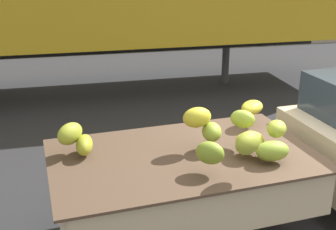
% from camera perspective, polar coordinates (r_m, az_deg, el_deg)
% --- Properties ---
extents(ground, '(220.00, 220.00, 0.00)m').
position_cam_1_polar(ground, '(5.96, 16.46, -12.81)').
color(ground, '#28282B').
extents(curb_strip, '(80.00, 0.80, 0.16)m').
position_cam_1_polar(curb_strip, '(15.15, -2.41, 8.83)').
color(curb_strip, gray).
rests_on(curb_strip, ground).
extents(pickup_truck, '(5.28, 2.14, 1.70)m').
position_cam_1_polar(pickup_truck, '(5.90, 21.03, -3.89)').
color(pickup_truck, '#CCB793').
rests_on(pickup_truck, ground).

